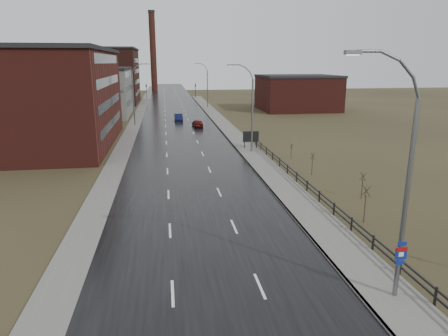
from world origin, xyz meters
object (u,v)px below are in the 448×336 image
object	(u,v)px
billboard	(251,137)
car_near	(178,118)
streetlight_main	(402,184)
car_far	(198,123)

from	to	relation	value
billboard	car_near	bearing A→B (deg)	107.07
streetlight_main	car_far	world-z (taller)	streetlight_main
streetlight_main	car_far	size ratio (longest dim) A/B	2.96
car_far	car_near	bearing A→B (deg)	-73.39
billboard	car_far	distance (m)	20.98
streetlight_main	billboard	size ratio (longest dim) A/B	4.82
car_near	billboard	bearing A→B (deg)	-74.48
car_near	car_far	xyz separation A→B (m)	(3.18, -8.33, -0.03)
streetlight_main	billboard	bearing A→B (deg)	89.00
streetlight_main	billboard	world-z (taller)	streetlight_main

